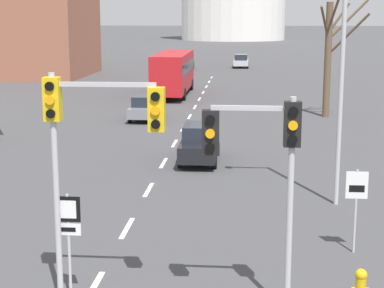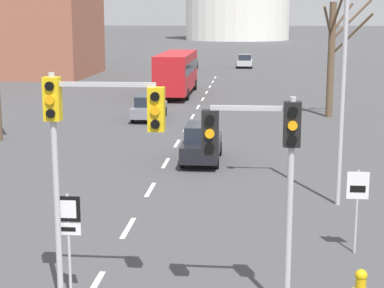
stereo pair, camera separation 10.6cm
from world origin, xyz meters
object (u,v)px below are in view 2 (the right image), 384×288
object	(u,v)px
speed_limit_sign	(357,197)
sedan_near_left	(202,143)
route_sign_post	(68,228)
sedan_far_left	(149,107)
fire_hydrant	(361,285)
street_lamp_right	(336,37)
traffic_signal_near_right	(263,151)
sedan_near_right	(245,61)
traffic_signal_centre_tall	(89,130)
sedan_mid_centre	(190,63)
city_bus	(177,70)

from	to	relation	value
speed_limit_sign	sedan_near_left	bearing A→B (deg)	114.99
route_sign_post	sedan_far_left	distance (m)	26.36
fire_hydrant	street_lamp_right	xyz separation A→B (m)	(0.22, 8.00, 5.34)
traffic_signal_near_right	sedan_far_left	distance (m)	27.56
route_sign_post	sedan_near_right	size ratio (longest dim) A/B	0.61
route_sign_post	street_lamp_right	distance (m)	11.54
speed_limit_sign	fire_hydrant	xyz separation A→B (m)	(-0.39, -3.29, -1.15)
traffic_signal_centre_tall	sedan_far_left	bearing A→B (deg)	96.18
street_lamp_right	route_sign_post	bearing A→B (deg)	-130.00
sedan_mid_centre	traffic_signal_centre_tall	bearing A→B (deg)	-86.61
sedan_far_left	fire_hydrant	bearing A→B (deg)	-70.93
street_lamp_right	sedan_near_left	bearing A→B (deg)	128.32
traffic_signal_centre_tall	fire_hydrant	size ratio (longest dim) A/B	6.27
fire_hydrant	street_lamp_right	size ratio (longest dim) A/B	0.09
route_sign_post	speed_limit_sign	size ratio (longest dim) A/B	1.06
speed_limit_sign	traffic_signal_centre_tall	bearing A→B (deg)	-150.27
sedan_near_right	fire_hydrant	bearing A→B (deg)	-87.19
speed_limit_sign	sedan_near_left	world-z (taller)	speed_limit_sign
sedan_near_left	sedan_near_right	xyz separation A→B (m)	(1.41, 53.31, -0.02)
sedan_mid_centre	speed_limit_sign	bearing A→B (deg)	-80.38
sedan_near_left	city_bus	xyz separation A→B (m)	(-3.93, 24.38, 1.19)
traffic_signal_near_right	fire_hydrant	bearing A→B (deg)	14.81
traffic_signal_near_right	speed_limit_sign	world-z (taller)	traffic_signal_near_right
fire_hydrant	sedan_near_left	distance (m)	15.04
route_sign_post	street_lamp_right	xyz separation A→B (m)	(6.94, 8.27, 4.07)
street_lamp_right	sedan_near_right	size ratio (longest dim) A/B	2.33
traffic_signal_centre_tall	fire_hydrant	world-z (taller)	traffic_signal_centre_tall
sedan_far_left	city_bus	bearing A→B (deg)	88.59
traffic_signal_centre_tall	route_sign_post	size ratio (longest dim) A/B	2.10
traffic_signal_centre_tall	sedan_near_left	size ratio (longest dim) A/B	1.21
street_lamp_right	city_bus	size ratio (longest dim) A/B	0.90
speed_limit_sign	street_lamp_right	bearing A→B (deg)	91.97
street_lamp_right	sedan_near_right	world-z (taller)	street_lamp_right
traffic_signal_near_right	sedan_near_right	xyz separation A→B (m)	(-1.01, 68.20, -2.85)
route_sign_post	sedan_mid_centre	size ratio (longest dim) A/B	0.56
fire_hydrant	sedan_near_right	distance (m)	67.67
traffic_signal_near_right	route_sign_post	distance (m)	4.83
traffic_signal_near_right	route_sign_post	size ratio (longest dim) A/B	1.92
route_sign_post	sedan_near_left	distance (m)	14.70
traffic_signal_centre_tall	sedan_near_right	xyz separation A→B (m)	(2.80, 68.01, -3.21)
route_sign_post	speed_limit_sign	bearing A→B (deg)	26.64
traffic_signal_centre_tall	city_bus	xyz separation A→B (m)	(-2.55, 39.08, -1.99)
traffic_signal_near_right	sedan_near_right	distance (m)	68.26
traffic_signal_near_right	speed_limit_sign	xyz separation A→B (m)	(2.70, 3.90, -2.07)
traffic_signal_near_right	sedan_far_left	world-z (taller)	traffic_signal_near_right
traffic_signal_near_right	route_sign_post	xyz separation A→B (m)	(-4.40, 0.34, -1.95)
traffic_signal_centre_tall	sedan_near_left	xyz separation A→B (m)	(1.39, 14.70, -3.19)
speed_limit_sign	sedan_near_right	bearing A→B (deg)	93.30
route_sign_post	sedan_far_left	bearing A→B (deg)	94.93
route_sign_post	speed_limit_sign	distance (m)	7.95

